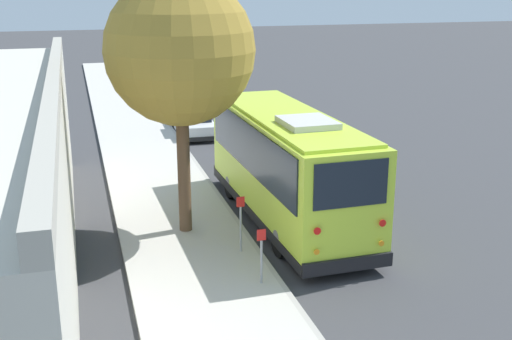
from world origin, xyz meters
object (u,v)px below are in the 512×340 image
parked_sedan_gray (139,60)px  street_tree (179,40)px  parked_sedan_navy (174,96)px  parked_sedan_silver (148,70)px  sign_post_near (261,256)px  sign_post_far (241,223)px  parked_sedan_tan (159,81)px  parked_sedan_white (193,122)px  shuttle_bus (287,162)px

parked_sedan_gray → street_tree: street_tree is taller
parked_sedan_navy → parked_sedan_silver: (11.46, 0.13, -0.03)m
sign_post_near → sign_post_far: bearing=0.0°
parked_sedan_tan → sign_post_near: 29.45m
parked_sedan_white → parked_sedan_tan: size_ratio=0.96×
shuttle_bus → parked_sedan_silver: bearing=-0.4°
street_tree → sign_post_near: 6.36m
parked_sedan_navy → street_tree: street_tree is taller
shuttle_bus → parked_sedan_white: size_ratio=2.07×
parked_sedan_white → street_tree: bearing=169.5°
parked_sedan_white → parked_sedan_silver: (18.80, -0.11, -0.00)m
parked_sedan_gray → sign_post_far: bearing=177.0°
parked_sedan_tan → street_tree: size_ratio=0.58×
parked_sedan_white → parked_sedan_tan: (13.09, -0.12, 0.01)m
parked_sedan_gray → parked_sedan_navy: bearing=179.6°
shuttle_bus → parked_sedan_white: shuttle_bus is taller
shuttle_bus → parked_sedan_white: bearing=1.7°
parked_sedan_tan → parked_sedan_navy: bearing=-178.1°
shuttle_bus → parked_sedan_tan: bearing=-0.2°
sign_post_near → shuttle_bus: bearing=-26.1°
parked_sedan_gray → street_tree: bearing=175.2°
parked_sedan_tan → parked_sedan_gray: bearing=0.9°
parked_sedan_white → street_tree: (-12.29, 2.56, 5.06)m
parked_sedan_white → parked_sedan_gray: (25.30, -0.10, -0.01)m
parked_sedan_gray → sign_post_far: sign_post_far is taller
parked_sedan_navy → parked_sedan_tan: 5.76m
parked_sedan_silver → street_tree: bearing=171.8°
shuttle_bus → sign_post_near: shuttle_bus is taller
shuttle_bus → parked_sedan_tan: 25.27m
sign_post_near → parked_sedan_navy: bearing=-3.9°
street_tree → parked_sedan_silver: bearing=-4.9°
parked_sedan_gray → sign_post_near: sign_post_near is taller
parked_sedan_gray → parked_sedan_silver: bearing=179.3°
sign_post_far → street_tree: bearing=29.5°
parked_sedan_navy → sign_post_near: sign_post_near is taller
parked_sedan_gray → parked_sedan_tan: bearing=179.3°
parked_sedan_white → parked_sedan_gray: size_ratio=1.01×
parked_sedan_white → shuttle_bus: bearing=-175.7°
sign_post_far → parked_sedan_tan: bearing=-3.2°
sign_post_far → parked_sedan_navy: bearing=-4.3°
parked_sedan_white → parked_sedan_tan: 13.09m
sign_post_near → sign_post_far: (1.96, 0.00, 0.08)m
parked_sedan_navy → parked_sedan_gray: (17.96, 0.13, -0.04)m
parked_sedan_tan → street_tree: bearing=174.7°
shuttle_bus → parked_sedan_navy: shuttle_bus is taller
parked_sedan_navy → sign_post_near: (-23.65, 1.63, 0.25)m
parked_sedan_silver → street_tree: street_tree is taller
parked_sedan_tan → sign_post_far: 27.50m
parked_sedan_tan → shuttle_bus: bearing=-178.0°
sign_post_near → parked_sedan_white: bearing=-4.9°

